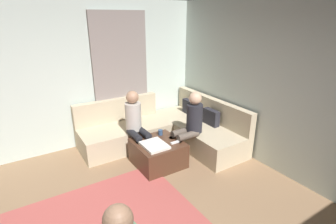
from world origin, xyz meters
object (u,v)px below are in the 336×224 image
object	(u,v)px
game_remote	(175,142)
person_on_couch_back	(190,123)
person_on_couch_side	(136,122)
ottoman	(158,153)
coffee_mug	(160,132)
sectional_couch	(166,130)

from	to	relation	value
game_remote	person_on_couch_back	world-z (taller)	person_on_couch_back
person_on_couch_back	person_on_couch_side	bearing A→B (deg)	55.44
person_on_couch_back	ottoman	bearing A→B (deg)	82.70
ottoman	game_remote	bearing A→B (deg)	50.71
ottoman	coffee_mug	size ratio (longest dim) A/B	8.00
ottoman	coffee_mug	distance (m)	0.38
sectional_couch	person_on_couch_back	size ratio (longest dim) A/B	2.12
sectional_couch	person_on_couch_back	bearing A→B (deg)	4.62
game_remote	person_on_couch_back	size ratio (longest dim) A/B	0.12
coffee_mug	person_on_couch_side	distance (m)	0.47
sectional_couch	game_remote	distance (m)	0.86
sectional_couch	ottoman	bearing A→B (deg)	-42.02
ottoman	game_remote	distance (m)	0.36
game_remote	person_on_couch_back	xyz separation A→B (m)	(-0.10, 0.38, 0.23)
game_remote	person_on_couch_side	distance (m)	0.78
sectional_couch	game_remote	xyz separation A→B (m)	(0.78, -0.32, 0.15)
coffee_mug	game_remote	xyz separation A→B (m)	(0.40, 0.04, -0.04)
person_on_couch_back	sectional_couch	bearing A→B (deg)	4.62
coffee_mug	person_on_couch_back	size ratio (longest dim) A/B	0.08
coffee_mug	sectional_couch	bearing A→B (deg)	136.52
ottoman	game_remote	size ratio (longest dim) A/B	5.07
ottoman	person_on_couch_back	bearing A→B (deg)	82.70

